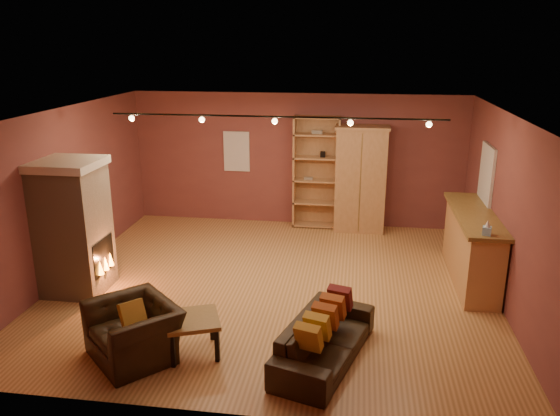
% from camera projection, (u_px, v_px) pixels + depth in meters
% --- Properties ---
extents(floor, '(7.00, 7.00, 0.00)m').
position_uv_depth(floor, '(273.00, 285.00, 8.93)').
color(floor, '#A26D39').
rests_on(floor, ground).
extents(ceiling, '(7.00, 7.00, 0.00)m').
position_uv_depth(ceiling, '(273.00, 113.00, 8.10)').
color(ceiling, brown).
rests_on(ceiling, back_wall).
extents(back_wall, '(7.00, 0.02, 2.80)m').
position_uv_depth(back_wall, '(297.00, 160.00, 11.59)').
color(back_wall, brown).
rests_on(back_wall, floor).
extents(left_wall, '(0.02, 6.50, 2.80)m').
position_uv_depth(left_wall, '(64.00, 194.00, 8.99)').
color(left_wall, brown).
rests_on(left_wall, floor).
extents(right_wall, '(0.02, 6.50, 2.80)m').
position_uv_depth(right_wall, '(507.00, 213.00, 8.03)').
color(right_wall, brown).
rests_on(right_wall, floor).
extents(fireplace, '(1.01, 0.98, 2.12)m').
position_uv_depth(fireplace, '(74.00, 227.00, 8.46)').
color(fireplace, tan).
rests_on(fireplace, floor).
extents(back_window, '(0.56, 0.04, 0.86)m').
position_uv_depth(back_window, '(237.00, 151.00, 11.70)').
color(back_window, silver).
rests_on(back_window, back_wall).
extents(bookcase, '(0.96, 0.38, 2.36)m').
position_uv_depth(bookcase, '(317.00, 171.00, 11.47)').
color(bookcase, tan).
rests_on(bookcase, floor).
extents(armoire, '(1.08, 0.62, 2.20)m').
position_uv_depth(armoire, '(360.00, 179.00, 11.22)').
color(armoire, tan).
rests_on(armoire, floor).
extents(bar_counter, '(0.65, 2.45, 1.17)m').
position_uv_depth(bar_counter, '(472.00, 246.00, 8.96)').
color(bar_counter, tan).
rests_on(bar_counter, floor).
extents(tissue_box, '(0.14, 0.14, 0.21)m').
position_uv_depth(tissue_box, '(487.00, 229.00, 7.77)').
color(tissue_box, '#8FC6E6').
rests_on(tissue_box, bar_counter).
extents(right_window, '(0.05, 0.90, 1.00)m').
position_uv_depth(right_window, '(487.00, 174.00, 9.29)').
color(right_window, silver).
rests_on(right_window, right_wall).
extents(loveseat, '(1.08, 1.98, 0.78)m').
position_uv_depth(loveseat, '(325.00, 332.00, 6.74)').
color(loveseat, black).
rests_on(loveseat, floor).
extents(armchair, '(1.27, 1.26, 0.95)m').
position_uv_depth(armchair, '(133.00, 322.00, 6.78)').
color(armchair, black).
rests_on(armchair, floor).
extents(coffee_table, '(0.84, 0.84, 0.49)m').
position_uv_depth(coffee_table, '(193.00, 323.00, 6.88)').
color(coffee_table, olive).
rests_on(coffee_table, floor).
extents(track_rail, '(5.20, 0.09, 0.13)m').
position_uv_depth(track_rail, '(275.00, 119.00, 8.32)').
color(track_rail, black).
rests_on(track_rail, ceiling).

